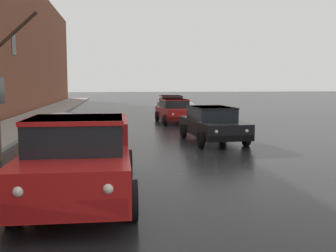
% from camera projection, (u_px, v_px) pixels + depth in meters
% --- Properties ---
extents(left_sidewalk_slab, '(2.83, 80.00, 0.13)m').
position_uv_depth(left_sidewalk_slab, '(7.00, 130.00, 19.67)').
color(left_sidewalk_slab, gray).
rests_on(left_sidewalk_slab, ground).
extents(snow_bank_near_corner_left, '(2.24, 1.38, 0.66)m').
position_uv_depth(snow_bank_near_corner_left, '(62.00, 119.00, 23.21)').
color(snow_bank_near_corner_left, white).
rests_on(snow_bank_near_corner_left, ground).
extents(snow_bank_along_left_kerb, '(1.72, 1.17, 0.80)m').
position_uv_depth(snow_bank_along_left_kerb, '(185.00, 106.00, 34.75)').
color(snow_bank_along_left_kerb, white).
rests_on(snow_bank_along_left_kerb, ground).
extents(pickup_truck_red_approaching_near_lane, '(2.27, 5.36, 1.76)m').
position_uv_depth(pickup_truck_red_approaching_near_lane, '(80.00, 157.00, 8.27)').
color(pickup_truck_red_approaching_near_lane, red).
rests_on(pickup_truck_red_approaching_near_lane, ground).
extents(sedan_black_parked_kerbside_close, '(2.22, 4.50, 1.42)m').
position_uv_depth(sedan_black_parked_kerbside_close, '(212.00, 123.00, 16.38)').
color(sedan_black_parked_kerbside_close, black).
rests_on(sedan_black_parked_kerbside_close, ground).
extents(sedan_red_parked_kerbside_mid, '(2.08, 4.30, 1.42)m').
position_uv_depth(sedan_red_parked_kerbside_mid, '(174.00, 110.00, 24.05)').
color(sedan_red_parked_kerbside_mid, red).
rests_on(sedan_red_parked_kerbside_mid, ground).
extents(sedan_maroon_parked_far_down_block, '(2.05, 4.11, 1.42)m').
position_uv_depth(sedan_maroon_parked_far_down_block, '(171.00, 104.00, 30.52)').
color(sedan_maroon_parked_far_down_block, maroon).
rests_on(sedan_maroon_parked_far_down_block, ground).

